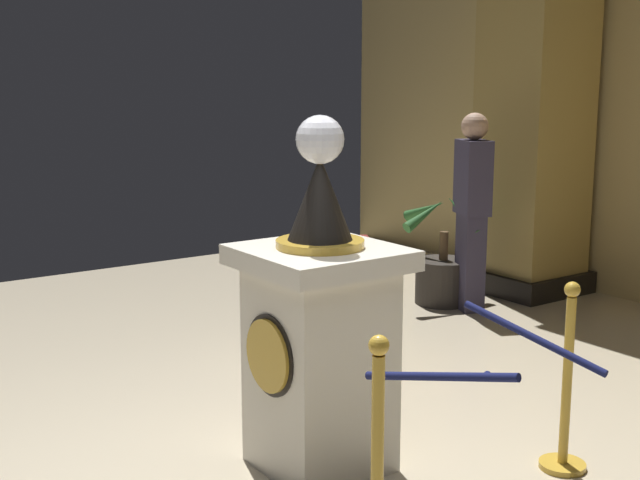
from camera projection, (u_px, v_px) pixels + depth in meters
name	position (u px, v px, depth m)	size (l,w,h in m)	color
pedestal_clock	(319.00, 334.00, 4.24)	(0.73, 0.73, 1.81)	silver
stanchion_far	(566.00, 405.00, 4.28)	(0.24, 0.24, 0.99)	gold
velvet_rope	(488.00, 356.00, 3.67)	(0.89, 0.91, 0.22)	#141947
column_left	(535.00, 107.00, 7.71)	(0.95, 0.95, 3.49)	black
potted_palm_left	(443.00, 270.00, 7.50)	(0.89, 0.88, 1.00)	#2D2823
bystander_guest	(472.00, 207.00, 7.17)	(0.42, 0.35, 1.71)	#383347
cafe_table	(313.00, 294.00, 6.00)	(0.62, 0.62, 0.73)	#332D28
cafe_chair_red	(353.00, 299.00, 5.46)	(0.54, 0.54, 0.96)	black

